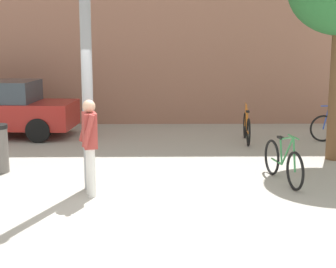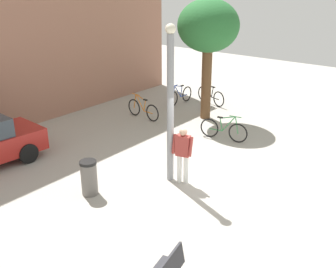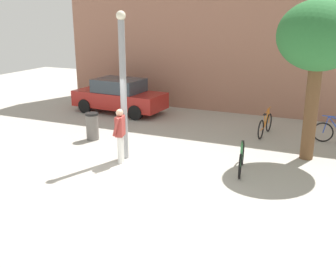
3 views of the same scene
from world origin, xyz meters
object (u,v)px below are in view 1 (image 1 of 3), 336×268
at_px(bicycle_orange, 247,127).
at_px(person_by_lamppost, 90,141).
at_px(lamppost, 86,57).
at_px(bicycle_green, 283,162).

bearing_deg(bicycle_orange, person_by_lamppost, -126.94).
xyz_separation_m(lamppost, person_by_lamppost, (0.07, -0.39, -1.40)).
bearing_deg(bicycle_orange, bicycle_green, -89.30).
xyz_separation_m(person_by_lamppost, bicycle_orange, (3.48, 4.63, -0.58)).
bearing_deg(person_by_lamppost, lamppost, 100.18).
distance_m(lamppost, bicycle_orange, 5.87).
relative_size(person_by_lamppost, bicycle_orange, 0.92).
height_order(lamppost, bicycle_green, lamppost).
height_order(lamppost, bicycle_orange, lamppost).
bearing_deg(lamppost, bicycle_orange, 50.02).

